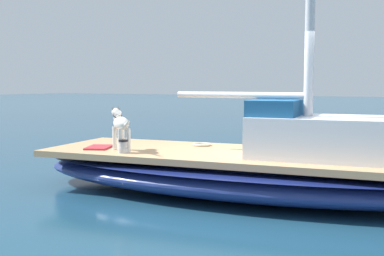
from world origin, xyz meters
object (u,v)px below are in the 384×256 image
at_px(dog_white, 120,125).
at_px(coiled_rope, 202,144).
at_px(deck_towel, 99,147).
at_px(deck_winch, 123,147).
at_px(sailboat_main, 248,174).

height_order(dog_white, coiled_rope, dog_white).
bearing_deg(dog_white, deck_towel, -98.22).
distance_m(deck_winch, coiled_rope, 1.53).
distance_m(deck_winch, deck_towel, 0.75).
distance_m(sailboat_main, coiled_rope, 1.19).
height_order(deck_winch, coiled_rope, deck_winch).
bearing_deg(coiled_rope, sailboat_main, 66.50).
distance_m(dog_white, coiled_rope, 1.52).
relative_size(coiled_rope, deck_towel, 0.58).
height_order(sailboat_main, dog_white, dog_white).
xyz_separation_m(dog_white, deck_towel, (-0.07, -0.51, -0.41)).
xyz_separation_m(sailboat_main, coiled_rope, (-0.46, -1.05, 0.35)).
relative_size(deck_winch, deck_towel, 0.38).
xyz_separation_m(coiled_rope, deck_towel, (1.10, -1.38, -0.01)).
height_order(dog_white, deck_towel, dog_white).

